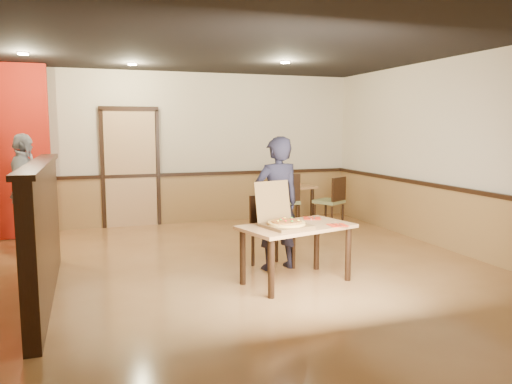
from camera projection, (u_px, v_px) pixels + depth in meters
floor at (224, 274)px, 6.13m from camera, size 7.00×7.00×0.00m
ceiling at (222, 40)px, 5.77m from camera, size 7.00×7.00×0.00m
wall_back at (174, 149)px, 9.24m from camera, size 7.00×0.00×7.00m
wall_right at (462, 155)px, 7.06m from camera, size 0.00×7.00×7.00m
wainscot_back at (175, 199)px, 9.33m from camera, size 7.00×0.04×0.90m
chair_rail_back at (175, 175)px, 9.26m from camera, size 7.00×0.06×0.06m
wainscot_right at (456, 221)px, 7.18m from camera, size 0.04×7.00×0.90m
chair_rail_right at (457, 189)px, 7.11m from camera, size 0.06×7.00×0.06m
back_door at (131, 169)px, 8.99m from camera, size 0.90×0.06×2.10m
booth_partition at (43, 229)px, 5.22m from camera, size 0.20×3.10×1.44m
spot_a at (23, 54)px, 6.73m from camera, size 0.14×0.14×0.02m
spot_b at (132, 64)px, 7.87m from camera, size 0.14×0.14×0.02m
spot_c at (285, 62)px, 7.63m from camera, size 0.14×0.14×0.02m
main_table at (296, 234)px, 5.74m from camera, size 1.41×1.03×0.68m
diner_chair at (270, 228)px, 6.44m from camera, size 0.55×0.55×0.92m
side_chair_left at (284, 199)px, 8.74m from camera, size 0.54×0.54×1.00m
side_chair_right at (332, 199)px, 9.06m from camera, size 0.61×0.61×0.90m
side_table at (294, 195)px, 9.47m from camera, size 0.74×0.74×0.69m
diner at (277, 204)px, 6.27m from camera, size 0.66×0.47×1.68m
passerby at (25, 192)px, 7.33m from camera, size 0.50×1.03×1.71m
pizza_box at (284, 221)px, 5.62m from camera, size 0.59×0.65×0.50m
pizza at (287, 223)px, 5.58m from camera, size 0.44×0.44×0.03m
napkin_near at (338, 225)px, 5.70m from camera, size 0.22×0.22×0.01m
napkin_far at (312, 218)px, 6.14m from camera, size 0.27×0.27×0.01m
condiment at (296, 182)px, 9.51m from camera, size 0.06×0.06×0.14m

